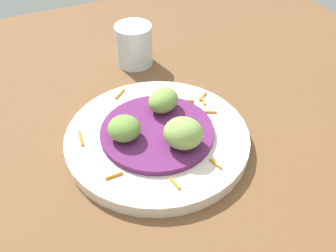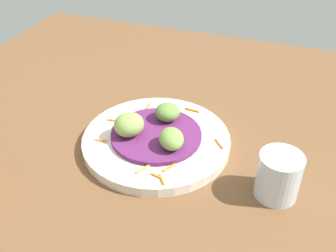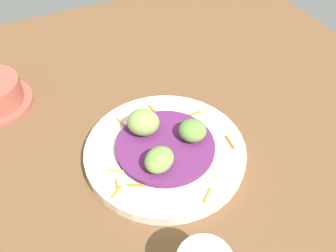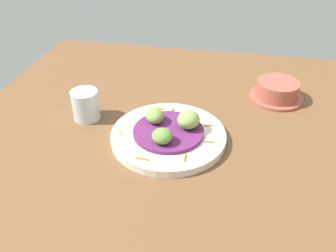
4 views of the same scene
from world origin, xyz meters
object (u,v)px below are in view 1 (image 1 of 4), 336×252
main_plate (157,139)px  guac_scoop_left (124,128)px  guac_scoop_right (163,100)px  water_glass (134,45)px  guac_scoop_center (183,133)px

main_plate → guac_scoop_left: 5.96cm
guac_scoop_left → guac_scoop_right: bearing=-65.4°
water_glass → guac_scoop_center: bearing=173.2°
guac_scoop_right → water_glass: size_ratio=0.66×
main_plate → guac_scoop_right: guac_scoop_right is taller
guac_scoop_center → guac_scoop_right: size_ratio=1.07×
water_glass → main_plate: bearing=167.0°
main_plate → guac_scoop_right: 6.00cm
guac_scoop_left → guac_scoop_center: 8.39cm
guac_scoop_right → water_glass: bearing=-7.4°
main_plate → guac_scoop_left: size_ratio=5.81×
main_plate → water_glass: size_ratio=3.52×
main_plate → guac_scoop_center: size_ratio=4.96×
guac_scoop_left → guac_scoop_center: guac_scoop_center is taller
guac_scoop_center → guac_scoop_right: 8.39cm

